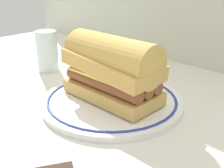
# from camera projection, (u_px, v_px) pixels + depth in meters

# --- Properties ---
(ground_plane) EXTENTS (1.50, 1.50, 0.00)m
(ground_plane) POSITION_uv_depth(u_px,v_px,m) (115.00, 100.00, 0.61)
(ground_plane) COLOR silver
(plate) EXTENTS (0.29, 0.29, 0.01)m
(plate) POSITION_uv_depth(u_px,v_px,m) (112.00, 100.00, 0.59)
(plate) COLOR white
(plate) RESTS_ON ground_plane
(sausage_sandwich) EXTENTS (0.20, 0.10, 0.13)m
(sausage_sandwich) POSITION_uv_depth(u_px,v_px,m) (112.00, 68.00, 0.56)
(sausage_sandwich) COLOR tan
(sausage_sandwich) RESTS_ON plate
(drinking_glass) EXTENTS (0.06, 0.06, 0.11)m
(drinking_glass) POSITION_uv_depth(u_px,v_px,m) (47.00, 54.00, 0.77)
(drinking_glass) COLOR silver
(drinking_glass) RESTS_ON ground_plane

